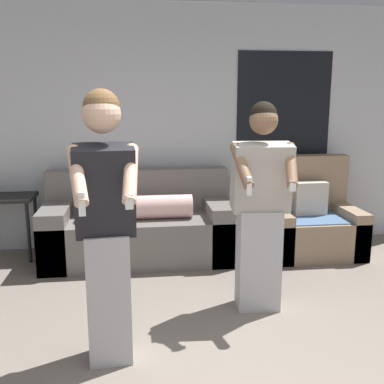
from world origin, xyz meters
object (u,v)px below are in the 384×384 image
(side_table, at_px, (7,206))
(person_left, at_px, (106,226))
(person_right, at_px, (260,208))
(armchair, at_px, (309,222))
(couch, at_px, (140,227))

(side_table, height_order, person_left, person_left)
(person_right, bearing_deg, person_left, -152.15)
(armchair, distance_m, side_table, 3.27)
(armchair, relative_size, person_left, 0.60)
(armchair, relative_size, side_table, 1.27)
(armchair, bearing_deg, side_table, 176.32)
(couch, distance_m, armchair, 1.87)
(person_left, bearing_deg, couch, 83.51)
(side_table, distance_m, person_left, 2.43)
(couch, xyz_separation_m, armchair, (1.87, -0.03, 0.01))
(couch, relative_size, person_left, 1.13)
(couch, bearing_deg, armchair, -0.88)
(couch, xyz_separation_m, person_right, (0.93, -1.32, 0.50))
(armchair, xyz_separation_m, side_table, (-3.25, 0.21, 0.23))
(side_table, height_order, person_right, person_right)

